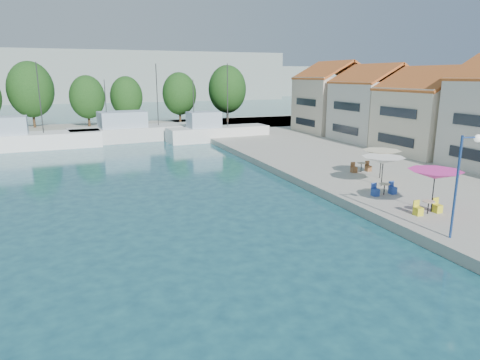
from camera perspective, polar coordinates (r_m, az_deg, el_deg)
name	(u,v)px	position (r m, az deg, el deg)	size (l,w,h in m)	color
quay_right	(435,162)	(44.69, 24.55, 2.22)	(32.00, 92.00, 0.60)	#A5A395
quay_far	(89,130)	(68.17, -19.50, 6.24)	(90.00, 16.00, 0.60)	#A5A395
hill_west	(6,77)	(161.99, -28.74, 12.00)	(180.00, 40.00, 16.00)	gray
hill_east	(198,81)	(187.36, -5.61, 12.98)	(140.00, 40.00, 12.00)	gray
building_04	(432,109)	(47.62, 24.28, 8.63)	(9.00, 8.80, 9.20)	beige
building_05	(375,102)	(54.34, 17.57, 9.94)	(8.40, 8.80, 9.70)	beige
building_06	(334,96)	(61.65, 12.37, 10.85)	(9.00, 8.80, 10.20)	beige
trawler_02	(25,140)	(55.27, -26.72, 4.79)	(15.98, 4.94, 10.20)	white
trawler_03	(141,132)	(58.33, -13.05, 6.29)	(19.52, 7.20, 10.20)	silver
trawler_04	(216,132)	(56.13, -3.22, 6.35)	(13.49, 4.39, 10.20)	silver
tree_04	(31,90)	(72.18, -26.15, 10.78)	(6.63, 6.63, 9.81)	#3F2B19
tree_05	(87,97)	(70.47, -19.71, 10.36)	(5.25, 5.25, 7.77)	#3F2B19
tree_06	(126,97)	(72.52, -14.91, 10.70)	(5.15, 5.15, 7.62)	#3F2B19
tree_07	(179,94)	(72.75, -8.09, 11.32)	(5.58, 5.58, 8.25)	#3F2B19
tree_08	(227,89)	(73.64, -1.70, 12.00)	(6.37, 6.37, 9.43)	#3F2B19
umbrella_pink	(435,175)	(26.62, 24.56, 0.66)	(3.03, 3.03, 2.47)	black
umbrella_white	(383,160)	(31.77, 18.56, 2.51)	(3.01, 3.01, 2.12)	black
umbrella_cream	(382,153)	(34.28, 18.35, 3.38)	(2.90, 2.90, 2.17)	black
cafe_table_01	(428,209)	(26.62, 23.77, -3.56)	(1.82, 0.70, 0.76)	black
cafe_table_02	(384,191)	(29.78, 18.66, -1.35)	(1.82, 0.70, 0.76)	black
cafe_table_03	(361,168)	(36.36, 15.85, 1.50)	(1.82, 0.70, 0.76)	black
street_lamp	(465,167)	(22.62, 27.79, 1.49)	(1.02, 0.42, 5.03)	navy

